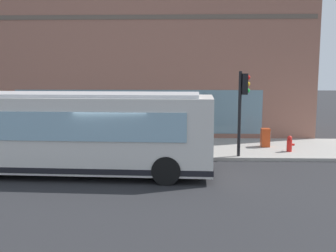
{
  "coord_description": "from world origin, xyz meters",
  "views": [
    {
      "loc": [
        -14.41,
        -2.44,
        3.96
      ],
      "look_at": [
        2.12,
        -1.86,
        1.59
      ],
      "focal_mm": 42.98,
      "sensor_mm": 36.0,
      "label": 1
    }
  ],
  "objects_px": {
    "fire_hydrant": "(289,144)",
    "newspaper_vending_box": "(265,137)",
    "city_bus_nearside": "(77,134)",
    "pedestrian_by_light_pole": "(193,127)",
    "pedestrian_walking_along_curb": "(15,123)",
    "traffic_light_near_corner": "(243,97)",
    "pedestrian_near_building_entrance": "(126,124)"
  },
  "relations": [
    {
      "from": "city_bus_nearside",
      "to": "pedestrian_by_light_pole",
      "type": "xyz_separation_m",
      "value": [
        5.02,
        -4.44,
        -0.46
      ]
    },
    {
      "from": "traffic_light_near_corner",
      "to": "fire_hydrant",
      "type": "relative_size",
      "value": 5.0
    },
    {
      "from": "city_bus_nearside",
      "to": "pedestrian_near_building_entrance",
      "type": "xyz_separation_m",
      "value": [
        5.68,
        -1.0,
        -0.44
      ]
    },
    {
      "from": "fire_hydrant",
      "to": "newspaper_vending_box",
      "type": "xyz_separation_m",
      "value": [
        1.16,
        0.87,
        0.09
      ]
    },
    {
      "from": "pedestrian_walking_along_curb",
      "to": "traffic_light_near_corner",
      "type": "bearing_deg",
      "value": -103.99
    },
    {
      "from": "pedestrian_near_building_entrance",
      "to": "pedestrian_walking_along_curb",
      "type": "distance_m",
      "value": 5.68
    },
    {
      "from": "traffic_light_near_corner",
      "to": "newspaper_vending_box",
      "type": "distance_m",
      "value": 3.41
    },
    {
      "from": "pedestrian_walking_along_curb",
      "to": "newspaper_vending_box",
      "type": "relative_size",
      "value": 2.02
    },
    {
      "from": "city_bus_nearside",
      "to": "traffic_light_near_corner",
      "type": "bearing_deg",
      "value": -67.39
    },
    {
      "from": "traffic_light_near_corner",
      "to": "pedestrian_near_building_entrance",
      "type": "xyz_separation_m",
      "value": [
        2.97,
        5.51,
        -1.62
      ]
    },
    {
      "from": "traffic_light_near_corner",
      "to": "city_bus_nearside",
      "type": "bearing_deg",
      "value": 112.61
    },
    {
      "from": "fire_hydrant",
      "to": "newspaper_vending_box",
      "type": "bearing_deg",
      "value": 37.07
    },
    {
      "from": "pedestrian_walking_along_curb",
      "to": "city_bus_nearside",
      "type": "bearing_deg",
      "value": -139.66
    },
    {
      "from": "traffic_light_near_corner",
      "to": "pedestrian_by_light_pole",
      "type": "distance_m",
      "value": 3.51
    },
    {
      "from": "pedestrian_near_building_entrance",
      "to": "pedestrian_walking_along_curb",
      "type": "xyz_separation_m",
      "value": [
        -0.18,
        5.67,
        0.09
      ]
    },
    {
      "from": "pedestrian_by_light_pole",
      "to": "newspaper_vending_box",
      "type": "xyz_separation_m",
      "value": [
        -0.1,
        -3.56,
        -0.49
      ]
    },
    {
      "from": "city_bus_nearside",
      "to": "newspaper_vending_box",
      "type": "xyz_separation_m",
      "value": [
        4.92,
        -8.0,
        -0.95
      ]
    },
    {
      "from": "fire_hydrant",
      "to": "pedestrian_walking_along_curb",
      "type": "distance_m",
      "value": 13.67
    },
    {
      "from": "city_bus_nearside",
      "to": "fire_hydrant",
      "type": "height_order",
      "value": "city_bus_nearside"
    },
    {
      "from": "pedestrian_by_light_pole",
      "to": "pedestrian_walking_along_curb",
      "type": "distance_m",
      "value": 9.12
    },
    {
      "from": "fire_hydrant",
      "to": "pedestrian_near_building_entrance",
      "type": "distance_m",
      "value": 8.12
    },
    {
      "from": "traffic_light_near_corner",
      "to": "pedestrian_walking_along_curb",
      "type": "bearing_deg",
      "value": 76.01
    },
    {
      "from": "pedestrian_near_building_entrance",
      "to": "traffic_light_near_corner",
      "type": "bearing_deg",
      "value": -118.32
    },
    {
      "from": "pedestrian_near_building_entrance",
      "to": "newspaper_vending_box",
      "type": "relative_size",
      "value": 1.86
    },
    {
      "from": "city_bus_nearside",
      "to": "newspaper_vending_box",
      "type": "distance_m",
      "value": 9.44
    },
    {
      "from": "pedestrian_by_light_pole",
      "to": "pedestrian_walking_along_curb",
      "type": "relative_size",
      "value": 0.9
    },
    {
      "from": "pedestrian_by_light_pole",
      "to": "fire_hydrant",
      "type": "bearing_deg",
      "value": -105.86
    },
    {
      "from": "pedestrian_by_light_pole",
      "to": "newspaper_vending_box",
      "type": "bearing_deg",
      "value": -91.66
    },
    {
      "from": "city_bus_nearside",
      "to": "traffic_light_near_corner",
      "type": "distance_m",
      "value": 7.15
    },
    {
      "from": "newspaper_vending_box",
      "to": "pedestrian_near_building_entrance",
      "type": "bearing_deg",
      "value": 83.79
    },
    {
      "from": "fire_hydrant",
      "to": "pedestrian_by_light_pole",
      "type": "bearing_deg",
      "value": 74.14
    },
    {
      "from": "newspaper_vending_box",
      "to": "pedestrian_by_light_pole",
      "type": "bearing_deg",
      "value": 88.34
    }
  ]
}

